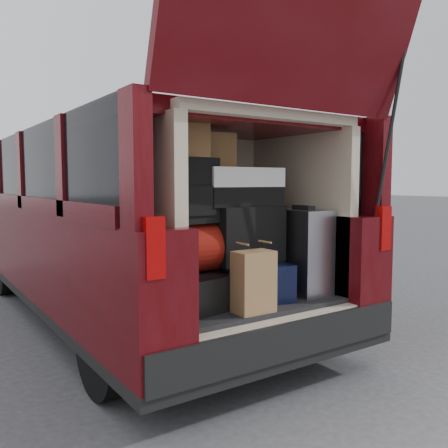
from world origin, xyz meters
The scene contains 13 objects.
ground centered at (0.00, 0.00, 0.00)m, with size 80.00×80.00×0.00m, color #39393C.
minivan centered at (0.00, 1.86, 0.91)m, with size 1.90×5.35×2.77m.
load_floor centered at (0.00, 0.28, 0.28)m, with size 1.24×1.05×0.55m, color black.
black_hardshell centered at (-0.37, 0.18, 0.66)m, with size 0.39×0.54×0.22m, color black.
navy_hardshell centered at (0.07, 0.18, 0.67)m, with size 0.46×0.56×0.25m, color black.
silver_roller centered at (0.48, 0.05, 0.84)m, with size 0.25×0.39×0.59m, color silver.
kraft_bag centered at (-0.12, -0.16, 0.74)m, with size 0.24×0.15×0.37m, color #977144.
red_duffel centered at (-0.32, 0.18, 0.92)m, with size 0.48×0.31×0.31m, color maroon.
black_soft_case centered at (0.04, 0.18, 0.98)m, with size 0.53×0.32×0.38m, color black.
backpack centered at (-0.36, 0.14, 1.28)m, with size 0.28×0.17×0.40m, color black.
twotone_duffel centered at (0.01, 0.18, 1.30)m, with size 0.56×0.29×0.25m, color white.
grocery_sack_lower centered at (-0.40, 0.16, 1.59)m, with size 0.24×0.20×0.22m, color brown.
grocery_sack_upper centered at (-0.12, 0.25, 1.54)m, with size 0.22×0.18×0.22m, color brown.
Camera 1 is at (-1.84, -2.37, 1.33)m, focal length 38.00 mm.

